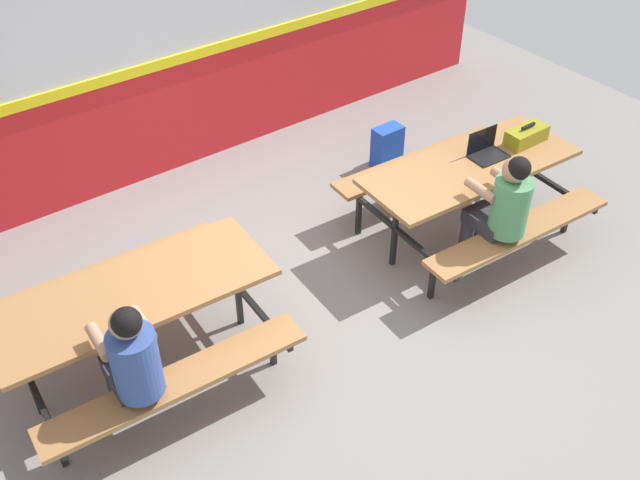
{
  "coord_description": "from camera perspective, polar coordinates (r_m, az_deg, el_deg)",
  "views": [
    {
      "loc": [
        -2.65,
        -3.53,
        4.13
      ],
      "look_at": [
        0.0,
        0.03,
        0.55
      ],
      "focal_mm": 41.03,
      "sensor_mm": 36.0,
      "label": 1
    }
  ],
  "objects": [
    {
      "name": "picnic_table_right",
      "position": [
        6.45,
        11.52,
        4.6
      ],
      "size": [
        1.98,
        1.65,
        0.74
      ],
      "color": "#9E6B3D",
      "rests_on": "ground"
    },
    {
      "name": "picnic_table_left",
      "position": [
        5.25,
        -14.21,
        -5.21
      ],
      "size": [
        1.98,
        1.65,
        0.74
      ],
      "color": "#9E6B3D",
      "rests_on": "ground"
    },
    {
      "name": "toolbox_grey",
      "position": [
        6.75,
        15.8,
        7.86
      ],
      "size": [
        0.4,
        0.18,
        0.18
      ],
      "color": "olive",
      "rests_on": "picnic_table_right"
    },
    {
      "name": "student_further",
      "position": [
        5.97,
        14.01,
        2.56
      ],
      "size": [
        0.38,
        0.53,
        1.21
      ],
      "color": "#2D2D38",
      "rests_on": "ground"
    },
    {
      "name": "student_nearer",
      "position": [
        4.74,
        -14.44,
        -9.06
      ],
      "size": [
        0.38,
        0.53,
        1.21
      ],
      "color": "#2D2D38",
      "rests_on": "ground"
    },
    {
      "name": "accent_backdrop",
      "position": [
        7.16,
        -12.11,
        14.29
      ],
      "size": [
        8.0,
        0.14,
        2.6
      ],
      "color": "red",
      "rests_on": "ground"
    },
    {
      "name": "laptop_dark",
      "position": [
        6.49,
        12.84,
        6.82
      ],
      "size": [
        0.33,
        0.24,
        0.22
      ],
      "color": "black",
      "rests_on": "picnic_table_right"
    },
    {
      "name": "backpack_dark",
      "position": [
        7.5,
        5.22,
        7.25
      ],
      "size": [
        0.3,
        0.22,
        0.44
      ],
      "color": "#1E47B2",
      "rests_on": "ground"
    },
    {
      "name": "ground_plane",
      "position": [
        6.06,
        0.15,
        -4.25
      ],
      "size": [
        10.0,
        10.0,
        0.02
      ],
      "primitive_type": "cube",
      "color": "gray"
    }
  ]
}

